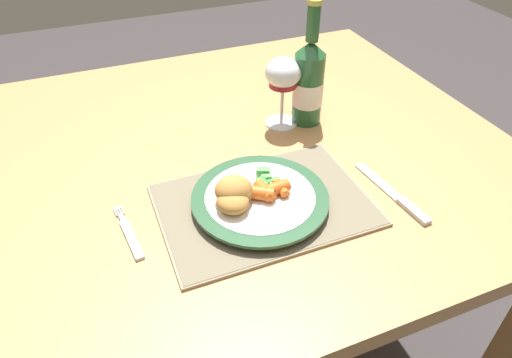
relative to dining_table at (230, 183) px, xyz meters
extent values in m
plane|color=#383333|center=(0.00, 0.00, -0.65)|extent=(6.00, 6.00, 0.00)
cube|color=#AD7F4C|center=(0.00, 0.00, 0.08)|extent=(1.15, 0.96, 0.04)
cube|color=#AD7F4C|center=(-0.52, 0.43, -0.29)|extent=(0.06, 0.06, 0.70)
cube|color=#AD7F4C|center=(0.52, 0.43, -0.29)|extent=(0.06, 0.06, 0.70)
cube|color=gray|center=(0.00, -0.19, 0.10)|extent=(0.36, 0.25, 0.01)
cube|color=#6B604A|center=(0.00, -0.19, 0.10)|extent=(0.35, 0.25, 0.00)
cylinder|color=white|center=(-0.01, -0.19, 0.11)|extent=(0.20, 0.20, 0.01)
cylinder|color=#2D5638|center=(-0.01, -0.19, 0.12)|extent=(0.24, 0.24, 0.01)
cylinder|color=white|center=(-0.01, -0.19, 0.12)|extent=(0.19, 0.19, 0.00)
ellipsoid|color=#B77F3D|center=(-0.05, -0.19, 0.14)|extent=(0.07, 0.06, 0.05)
ellipsoid|color=#A87033|center=(-0.05, -0.19, 0.14)|extent=(0.07, 0.07, 0.04)
ellipsoid|color=#B77F3D|center=(-0.06, -0.20, 0.14)|extent=(0.07, 0.07, 0.03)
cube|color=green|center=(0.03, -0.17, 0.12)|extent=(0.02, 0.01, 0.01)
cube|color=#4CA84C|center=(0.02, -0.19, 0.13)|extent=(0.02, 0.01, 0.01)
cube|color=#338438|center=(0.00, -0.18, 0.13)|extent=(0.03, 0.03, 0.01)
cube|color=green|center=(0.01, -0.16, 0.13)|extent=(0.02, 0.02, 0.01)
cube|color=#4CA84C|center=(0.01, -0.17, 0.12)|extent=(0.02, 0.02, 0.01)
cube|color=#4CA84C|center=(0.02, -0.16, 0.13)|extent=(0.02, 0.01, 0.01)
cube|color=#4CA84C|center=(0.02, -0.14, 0.13)|extent=(0.03, 0.02, 0.01)
cylinder|color=orange|center=(-0.01, -0.20, 0.13)|extent=(0.04, 0.04, 0.02)
cylinder|color=orange|center=(0.02, -0.20, 0.13)|extent=(0.04, 0.03, 0.02)
cylinder|color=orange|center=(0.00, -0.19, 0.13)|extent=(0.03, 0.05, 0.02)
cylinder|color=orange|center=(0.03, -0.19, 0.13)|extent=(0.02, 0.04, 0.02)
cube|color=silver|center=(-0.23, -0.19, 0.10)|extent=(0.02, 0.10, 0.01)
cube|color=silver|center=(-0.24, -0.13, 0.10)|extent=(0.01, 0.02, 0.01)
cube|color=silver|center=(-0.23, -0.11, 0.10)|extent=(0.00, 0.02, 0.00)
cube|color=silver|center=(-0.24, -0.11, 0.10)|extent=(0.00, 0.02, 0.00)
cube|color=silver|center=(-0.24, -0.11, 0.10)|extent=(0.00, 0.02, 0.00)
cube|color=silver|center=(-0.24, -0.11, 0.10)|extent=(0.00, 0.02, 0.00)
cube|color=silver|center=(0.22, -0.21, 0.10)|extent=(0.03, 0.12, 0.00)
cube|color=#B2B2B7|center=(0.23, -0.30, 0.10)|extent=(0.02, 0.07, 0.01)
cylinder|color=silver|center=(0.14, 0.05, 0.10)|extent=(0.07, 0.07, 0.00)
cylinder|color=silver|center=(0.14, 0.05, 0.14)|extent=(0.01, 0.01, 0.09)
ellipsoid|color=silver|center=(0.14, 0.05, 0.22)|extent=(0.08, 0.08, 0.06)
cylinder|color=maroon|center=(0.14, 0.05, 0.20)|extent=(0.06, 0.06, 0.02)
cylinder|color=#23562D|center=(0.20, 0.04, 0.17)|extent=(0.06, 0.06, 0.16)
cone|color=#23562D|center=(0.20, 0.04, 0.26)|extent=(0.06, 0.06, 0.03)
cylinder|color=#23562D|center=(0.20, 0.04, 0.31)|extent=(0.03, 0.03, 0.07)
cylinder|color=#BFB74C|center=(0.20, 0.04, 0.35)|extent=(0.03, 0.03, 0.01)
cylinder|color=white|center=(0.20, 0.04, 0.16)|extent=(0.07, 0.07, 0.05)
camera|label=1|loc=(-0.23, -0.74, 0.63)|focal=32.00mm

